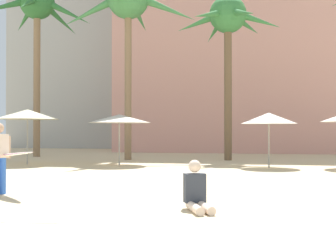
{
  "coord_description": "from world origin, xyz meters",
  "views": [
    {
      "loc": [
        3.16,
        -5.71,
        1.48
      ],
      "look_at": [
        0.95,
        5.82,
        1.61
      ],
      "focal_mm": 47.59,
      "sensor_mm": 36.0,
      "label": 1
    }
  ],
  "objects_px": {
    "person_mid_right": "(197,192)",
    "palm_tree_far_left": "(128,6)",
    "person_far_right": "(2,155)",
    "palm_tree_right": "(37,13)",
    "cafe_umbrella_1": "(269,118)",
    "cafe_umbrella_2": "(27,114)",
    "beach_towel": "(13,217)",
    "palm_tree_center": "(228,24)",
    "cafe_umbrella_3": "(119,119)"
  },
  "relations": [
    {
      "from": "cafe_umbrella_1",
      "to": "person_mid_right",
      "type": "xyz_separation_m",
      "value": [
        -1.65,
        -10.1,
        -1.66
      ]
    },
    {
      "from": "beach_towel",
      "to": "person_mid_right",
      "type": "height_order",
      "value": "person_mid_right"
    },
    {
      "from": "palm_tree_center",
      "to": "beach_towel",
      "type": "bearing_deg",
      "value": -100.2
    },
    {
      "from": "cafe_umbrella_2",
      "to": "person_far_right",
      "type": "bearing_deg",
      "value": -65.08
    },
    {
      "from": "cafe_umbrella_2",
      "to": "cafe_umbrella_3",
      "type": "relative_size",
      "value": 1.01
    },
    {
      "from": "palm_tree_center",
      "to": "palm_tree_right",
      "type": "relative_size",
      "value": 0.84
    },
    {
      "from": "cafe_umbrella_3",
      "to": "palm_tree_center",
      "type": "bearing_deg",
      "value": 42.93
    },
    {
      "from": "person_mid_right",
      "to": "cafe_umbrella_2",
      "type": "bearing_deg",
      "value": -160.51
    },
    {
      "from": "palm_tree_right",
      "to": "beach_towel",
      "type": "height_order",
      "value": "palm_tree_right"
    },
    {
      "from": "cafe_umbrella_1",
      "to": "person_mid_right",
      "type": "height_order",
      "value": "cafe_umbrella_1"
    },
    {
      "from": "palm_tree_center",
      "to": "palm_tree_right",
      "type": "height_order",
      "value": "palm_tree_right"
    },
    {
      "from": "palm_tree_far_left",
      "to": "cafe_umbrella_1",
      "type": "distance_m",
      "value": 9.76
    },
    {
      "from": "palm_tree_far_left",
      "to": "person_mid_right",
      "type": "height_order",
      "value": "palm_tree_far_left"
    },
    {
      "from": "palm_tree_far_left",
      "to": "cafe_umbrella_3",
      "type": "relative_size",
      "value": 3.45
    },
    {
      "from": "palm_tree_right",
      "to": "cafe_umbrella_2",
      "type": "distance_m",
      "value": 8.58
    },
    {
      "from": "palm_tree_center",
      "to": "person_mid_right",
      "type": "relative_size",
      "value": 8.59
    },
    {
      "from": "palm_tree_far_left",
      "to": "cafe_umbrella_2",
      "type": "bearing_deg",
      "value": -131.94
    },
    {
      "from": "palm_tree_right",
      "to": "person_mid_right",
      "type": "relative_size",
      "value": 10.24
    },
    {
      "from": "cafe_umbrella_1",
      "to": "cafe_umbrella_2",
      "type": "height_order",
      "value": "cafe_umbrella_2"
    },
    {
      "from": "person_far_right",
      "to": "person_mid_right",
      "type": "relative_size",
      "value": 2.6
    },
    {
      "from": "palm_tree_center",
      "to": "cafe_umbrella_2",
      "type": "bearing_deg",
      "value": -152.03
    },
    {
      "from": "person_mid_right",
      "to": "palm_tree_far_left",
      "type": "bearing_deg",
      "value": 178.8
    },
    {
      "from": "palm_tree_far_left",
      "to": "cafe_umbrella_1",
      "type": "xyz_separation_m",
      "value": [
        6.92,
        -3.54,
        -5.89
      ]
    },
    {
      "from": "cafe_umbrella_3",
      "to": "person_far_right",
      "type": "bearing_deg",
      "value": -90.92
    },
    {
      "from": "person_far_right",
      "to": "cafe_umbrella_2",
      "type": "bearing_deg",
      "value": 143.4
    },
    {
      "from": "cafe_umbrella_1",
      "to": "cafe_umbrella_3",
      "type": "distance_m",
      "value": 6.3
    },
    {
      "from": "person_mid_right",
      "to": "palm_tree_right",
      "type": "bearing_deg",
      "value": -166.24
    },
    {
      "from": "palm_tree_center",
      "to": "person_far_right",
      "type": "relative_size",
      "value": 3.3
    },
    {
      "from": "palm_tree_right",
      "to": "palm_tree_far_left",
      "type": "bearing_deg",
      "value": -16.03
    },
    {
      "from": "palm_tree_center",
      "to": "palm_tree_right",
      "type": "distance_m",
      "value": 11.1
    },
    {
      "from": "cafe_umbrella_1",
      "to": "palm_tree_far_left",
      "type": "bearing_deg",
      "value": 152.89
    },
    {
      "from": "palm_tree_center",
      "to": "cafe_umbrella_2",
      "type": "relative_size",
      "value": 3.02
    },
    {
      "from": "beach_towel",
      "to": "cafe_umbrella_1",
      "type": "bearing_deg",
      "value": 67.67
    },
    {
      "from": "palm_tree_center",
      "to": "beach_towel",
      "type": "xyz_separation_m",
      "value": [
        -2.8,
        -15.58,
        -6.89
      ]
    },
    {
      "from": "cafe_umbrella_2",
      "to": "beach_towel",
      "type": "distance_m",
      "value": 12.64
    },
    {
      "from": "cafe_umbrella_1",
      "to": "cafe_umbrella_2",
      "type": "relative_size",
      "value": 0.82
    },
    {
      "from": "person_far_right",
      "to": "palm_tree_right",
      "type": "bearing_deg",
      "value": 142.89
    },
    {
      "from": "cafe_umbrella_3",
      "to": "beach_towel",
      "type": "bearing_deg",
      "value": -81.88
    },
    {
      "from": "palm_tree_right",
      "to": "cafe_umbrella_2",
      "type": "xyz_separation_m",
      "value": [
        2.43,
        -5.57,
        -6.07
      ]
    },
    {
      "from": "cafe_umbrella_3",
      "to": "palm_tree_far_left",
      "type": "bearing_deg",
      "value": 100.12
    },
    {
      "from": "cafe_umbrella_1",
      "to": "person_mid_right",
      "type": "relative_size",
      "value": 2.33
    },
    {
      "from": "palm_tree_far_left",
      "to": "cafe_umbrella_2",
      "type": "xyz_separation_m",
      "value": [
        -3.48,
        -3.87,
        -5.67
      ]
    },
    {
      "from": "cafe_umbrella_3",
      "to": "person_mid_right",
      "type": "height_order",
      "value": "cafe_umbrella_3"
    },
    {
      "from": "palm_tree_right",
      "to": "cafe_umbrella_3",
      "type": "xyz_separation_m",
      "value": [
        6.53,
        -5.16,
        -6.26
      ]
    },
    {
      "from": "palm_tree_center",
      "to": "cafe_umbrella_2",
      "type": "xyz_separation_m",
      "value": [
        -8.53,
        -4.53,
        -4.69
      ]
    },
    {
      "from": "palm_tree_right",
      "to": "person_far_right",
      "type": "height_order",
      "value": "palm_tree_right"
    },
    {
      "from": "palm_tree_far_left",
      "to": "cafe_umbrella_2",
      "type": "distance_m",
      "value": 7.7
    },
    {
      "from": "palm_tree_right",
      "to": "person_far_right",
      "type": "relative_size",
      "value": 3.94
    },
    {
      "from": "palm_tree_right",
      "to": "beach_towel",
      "type": "relative_size",
      "value": 5.1
    },
    {
      "from": "palm_tree_center",
      "to": "beach_towel",
      "type": "distance_m",
      "value": 17.26
    }
  ]
}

